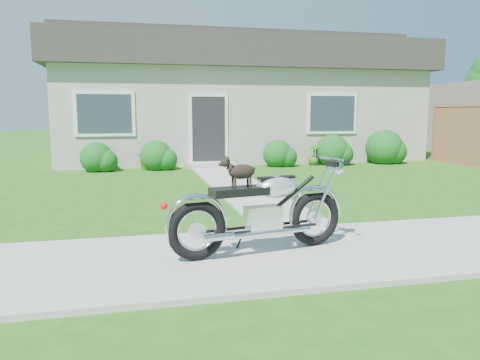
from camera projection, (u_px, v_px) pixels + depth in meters
name	position (u px, v px, depth m)	size (l,w,h in m)	color
ground	(440.00, 243.00, 5.95)	(80.00, 80.00, 0.00)	#235114
sidewalk	(440.00, 242.00, 5.94)	(24.00, 2.20, 0.04)	#9E9B93
walkway	(238.00, 186.00, 10.42)	(1.20, 8.00, 0.03)	#9E9B93
house	(235.00, 98.00, 17.19)	(12.60, 7.03, 4.50)	#B7B0A5
shrub_row	(285.00, 152.00, 14.25)	(9.90, 1.17, 1.17)	#155118
potted_plant_left	(146.00, 158.00, 13.37)	(0.59, 0.51, 0.66)	#295D18
potted_plant_right	(314.00, 155.00, 14.52)	(0.37, 0.37, 0.66)	#2E701E
motorcycle_with_dog	(263.00, 210.00, 5.38)	(2.21, 0.71, 1.12)	black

